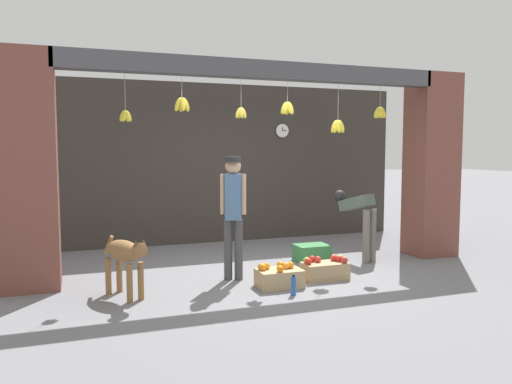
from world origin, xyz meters
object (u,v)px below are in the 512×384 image
Objects in this scene: dog at (125,255)px; water_bottle at (293,286)px; produce_box_green at (312,253)px; wall_clock at (282,131)px; shopkeeper at (233,208)px; worker_stooping at (359,215)px; fruit_crate_apples at (325,269)px; fruit_crate_oranges at (279,277)px.

water_bottle is (1.89, -0.57, -0.39)m from dog.
wall_clock is at bearing 80.13° from produce_box_green.
wall_clock is (1.36, 3.61, 1.98)m from water_bottle.
wall_clock is at bearing 69.35° from water_bottle.
wall_clock reaches higher than produce_box_green.
wall_clock is (1.82, 2.68, 1.13)m from shopkeeper.
water_bottle is 4.33m from wall_clock.
shopkeeper is at bearing 116.60° from water_bottle.
water_bottle is at bearing 140.21° from shopkeeper.
worker_stooping is 0.95m from produce_box_green.
fruit_crate_apples is at bearing -174.63° from shopkeeper.
fruit_crate_apples is (2.59, -0.03, -0.38)m from dog.
produce_box_green is (-0.74, 0.15, -0.58)m from worker_stooping.
worker_stooping is at bearing 38.92° from water_bottle.
worker_stooping reaches higher than water_bottle.
fruit_crate_apples is (1.16, -0.38, -0.84)m from shopkeeper.
fruit_crate_oranges reaches higher than water_bottle.
shopkeeper is (1.42, 0.35, 0.46)m from dog.
fruit_crate_oranges is 1.56m from produce_box_green.
shopkeeper is at bearing -156.70° from produce_box_green.
fruit_crate_oranges is 0.39m from water_bottle.
shopkeeper reaches higher than worker_stooping.
wall_clock is at bearing 85.19° from worker_stooping.
water_bottle is (-1.74, -1.40, -0.60)m from worker_stooping.
worker_stooping is 1.92× the size of fruit_crate_oranges.
fruit_crate_oranges is 4.02m from wall_clock.
worker_stooping is (3.63, 0.83, 0.21)m from dog.
dog is 3.73m from worker_stooping.
dog is at bearing 37.57° from shopkeeper.
dog is at bearing 178.39° from worker_stooping.
water_bottle is (-1.00, -1.56, -0.01)m from produce_box_green.
produce_box_green is at bearing 57.19° from water_bottle.
dog is 3.07× the size of wall_clock.
dog is 1.91m from fruit_crate_oranges.
wall_clock is (0.66, 3.07, 1.96)m from fruit_crate_apples.
water_bottle is (0.46, -0.92, -0.85)m from shopkeeper.
produce_box_green is at bearing 73.48° from fruit_crate_apples.
wall_clock is (-0.38, 2.21, 1.38)m from worker_stooping.
produce_box_green is 1.85m from water_bottle.
produce_box_green is at bearing -133.09° from shopkeeper.
produce_box_green is (1.03, 1.17, 0.00)m from fruit_crate_oranges.
dog reaches higher than water_bottle.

